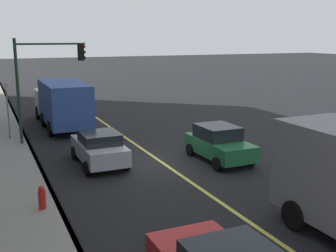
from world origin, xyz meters
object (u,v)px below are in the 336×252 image
object	(u,v)px
car_silver	(99,148)
car_green	(219,143)
fire_hydrant	(42,200)
truck_blue	(62,103)
street_sign_post	(8,108)
traffic_light_mast	(45,72)

from	to	relation	value
car_silver	car_green	xyz separation A→B (m)	(-1.63, -5.26, 0.05)
fire_hydrant	car_silver	bearing A→B (deg)	-35.00
truck_blue	street_sign_post	distance (m)	4.24
truck_blue	street_sign_post	xyz separation A→B (m)	(-2.53, 3.38, 0.28)
car_green	traffic_light_mast	xyz separation A→B (m)	(6.50, 6.78, 3.01)
truck_blue	street_sign_post	bearing A→B (deg)	126.77
truck_blue	fire_hydrant	world-z (taller)	truck_blue
car_green	fire_hydrant	world-z (taller)	car_green
truck_blue	traffic_light_mast	xyz separation A→B (m)	(-3.96, 1.49, 2.26)
car_silver	car_green	bearing A→B (deg)	-107.22
traffic_light_mast	street_sign_post	world-z (taller)	traffic_light_mast
truck_blue	traffic_light_mast	distance (m)	4.80
car_silver	car_green	distance (m)	5.51
car_green	traffic_light_mast	size ratio (longest dim) A/B	0.69
street_sign_post	fire_hydrant	size ratio (longest dim) A/B	3.36
truck_blue	street_sign_post	size ratio (longest dim) A/B	2.57
street_sign_post	fire_hydrant	bearing A→B (deg)	-178.37
street_sign_post	car_silver	bearing A→B (deg)	-151.58
car_green	truck_blue	bearing A→B (deg)	26.82
traffic_light_mast	street_sign_post	size ratio (longest dim) A/B	1.77
car_green	street_sign_post	xyz separation A→B (m)	(7.93, 8.67, 1.03)
traffic_light_mast	truck_blue	bearing A→B (deg)	-20.66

